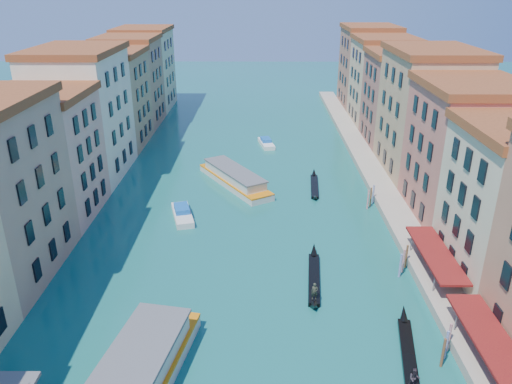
# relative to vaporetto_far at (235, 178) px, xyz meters

# --- Properties ---
(left_bank_palazzos) EXTENTS (12.80, 128.40, 21.00)m
(left_bank_palazzos) POSITION_rel_vaporetto_far_xyz_m (-24.88, -1.47, 8.52)
(left_bank_palazzos) COLOR beige
(left_bank_palazzos) RESTS_ON ground
(right_bank_palazzos) EXTENTS (12.80, 128.40, 21.00)m
(right_bank_palazzos) POSITION_rel_vaporetto_far_xyz_m (31.12, -1.15, 8.56)
(right_bank_palazzos) COLOR #A73C34
(right_bank_palazzos) RESTS_ON ground
(quay) EXTENTS (4.00, 140.00, 1.00)m
(quay) POSITION_rel_vaporetto_far_xyz_m (23.12, -1.15, -0.68)
(quay) COLOR #ABA08A
(quay) RESTS_ON ground
(restaurant_awnings) EXTENTS (3.20, 44.55, 3.12)m
(restaurant_awnings) POSITION_rel_vaporetto_far_xyz_m (23.31, -43.14, 1.80)
(restaurant_awnings) COLOR maroon
(restaurant_awnings) RESTS_ON ground
(mooring_poles_right) EXTENTS (1.44, 54.24, 3.20)m
(mooring_poles_right) POSITION_rel_vaporetto_far_xyz_m (20.22, -37.35, 0.12)
(mooring_poles_right) COLOR brown
(mooring_poles_right) RESTS_ON ground
(vaporetto_far) EXTENTS (12.68, 17.16, 2.63)m
(vaporetto_far) POSITION_rel_vaporetto_far_xyz_m (0.00, 0.00, 0.00)
(vaporetto_far) COLOR silver
(vaporetto_far) RESTS_ON ground
(gondola_fore) EXTENTS (2.22, 13.04, 2.60)m
(gondola_fore) POSITION_rel_vaporetto_far_xyz_m (10.07, -27.97, -0.75)
(gondola_fore) COLOR black
(gondola_fore) RESTS_ON ground
(gondola_right) EXTENTS (3.20, 12.54, 2.51)m
(gondola_right) POSITION_rel_vaporetto_far_xyz_m (17.08, -40.28, -0.70)
(gondola_right) COLOR black
(gondola_right) RESTS_ON ground
(gondola_far) EXTENTS (1.91, 12.18, 1.72)m
(gondola_far) POSITION_rel_vaporetto_far_xyz_m (12.80, -0.97, -0.83)
(gondola_far) COLOR black
(gondola_far) RESTS_ON ground
(motorboat_mid) EXTENTS (4.18, 7.76, 1.54)m
(motorboat_mid) POSITION_rel_vaporetto_far_xyz_m (-6.70, -12.16, -0.59)
(motorboat_mid) COLOR silver
(motorboat_mid) RESTS_ON ground
(motorboat_far) EXTENTS (3.47, 7.09, 1.41)m
(motorboat_far) POSITION_rel_vaporetto_far_xyz_m (5.33, 21.01, -0.64)
(motorboat_far) COLOR white
(motorboat_far) RESTS_ON ground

